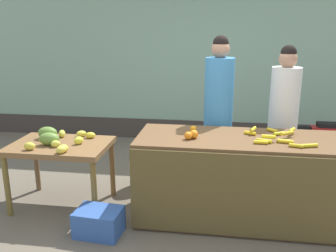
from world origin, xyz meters
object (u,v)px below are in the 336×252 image
(vendor_woman_blue_shirt, at_px, (218,116))
(produce_sack, at_px, (142,165))
(vendor_woman_white_shirt, at_px, (283,121))
(produce_crate, at_px, (99,222))

(vendor_woman_blue_shirt, relative_size, produce_sack, 3.23)
(vendor_woman_white_shirt, bearing_deg, produce_crate, -145.84)
(produce_crate, xyz_separation_m, produce_sack, (0.19, 1.14, 0.16))
(vendor_woman_white_shirt, xyz_separation_m, produce_sack, (-1.69, -0.13, -0.61))
(vendor_woman_blue_shirt, height_order, vendor_woman_white_shirt, vendor_woman_blue_shirt)
(vendor_woman_blue_shirt, xyz_separation_m, vendor_woman_white_shirt, (0.76, 0.09, -0.06))
(vendor_woman_blue_shirt, bearing_deg, produce_sack, -176.98)
(produce_sack, bearing_deg, produce_crate, -99.27)
(vendor_woman_blue_shirt, bearing_deg, produce_crate, -133.14)
(vendor_woman_blue_shirt, height_order, produce_crate, vendor_woman_blue_shirt)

